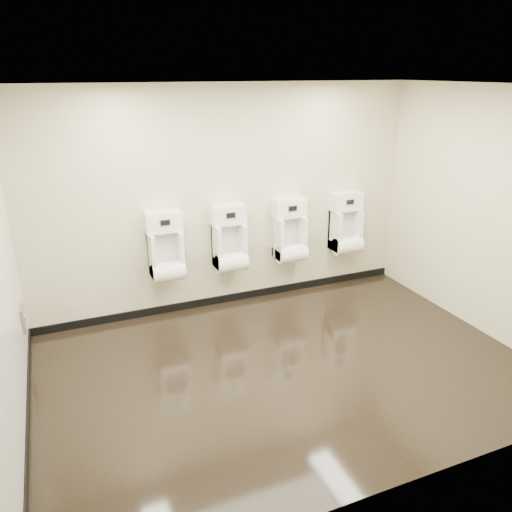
{
  "coord_description": "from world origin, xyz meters",
  "views": [
    {
      "loc": [
        -2.01,
        -4.02,
        2.93
      ],
      "look_at": [
        -0.11,
        0.55,
        1.08
      ],
      "focal_mm": 35.0,
      "sensor_mm": 36.0,
      "label": 1
    }
  ],
  "objects_px": {
    "access_panel": "(23,318)",
    "urinal_1": "(230,243)",
    "urinal_3": "(346,228)",
    "urinal_0": "(166,251)",
    "urinal_2": "(290,235)"
  },
  "relations": [
    {
      "from": "access_panel",
      "to": "urinal_1",
      "type": "xyz_separation_m",
      "value": [
        2.44,
        0.4,
        0.38
      ]
    },
    {
      "from": "access_panel",
      "to": "urinal_3",
      "type": "relative_size",
      "value": 0.3
    },
    {
      "from": "urinal_0",
      "to": "urinal_3",
      "type": "distance_m",
      "value": 2.52
    },
    {
      "from": "urinal_0",
      "to": "urinal_3",
      "type": "bearing_deg",
      "value": 0.0
    },
    {
      "from": "urinal_0",
      "to": "urinal_2",
      "type": "bearing_deg",
      "value": 0.0
    },
    {
      "from": "urinal_2",
      "to": "urinal_1",
      "type": "bearing_deg",
      "value": 180.0
    },
    {
      "from": "urinal_0",
      "to": "access_panel",
      "type": "bearing_deg",
      "value": -166.14
    },
    {
      "from": "access_panel",
      "to": "urinal_2",
      "type": "bearing_deg",
      "value": 6.97
    },
    {
      "from": "urinal_1",
      "to": "urinal_3",
      "type": "bearing_deg",
      "value": 0.0
    },
    {
      "from": "access_panel",
      "to": "urinal_3",
      "type": "bearing_deg",
      "value": 5.53
    },
    {
      "from": "access_panel",
      "to": "urinal_2",
      "type": "xyz_separation_m",
      "value": [
        3.29,
        0.4,
        0.38
      ]
    },
    {
      "from": "urinal_0",
      "to": "urinal_2",
      "type": "relative_size",
      "value": 1.0
    },
    {
      "from": "access_panel",
      "to": "urinal_3",
      "type": "xyz_separation_m",
      "value": [
        4.15,
        0.4,
        0.38
      ]
    },
    {
      "from": "urinal_3",
      "to": "urinal_0",
      "type": "bearing_deg",
      "value": 180.0
    },
    {
      "from": "urinal_0",
      "to": "urinal_1",
      "type": "distance_m",
      "value": 0.81
    }
  ]
}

